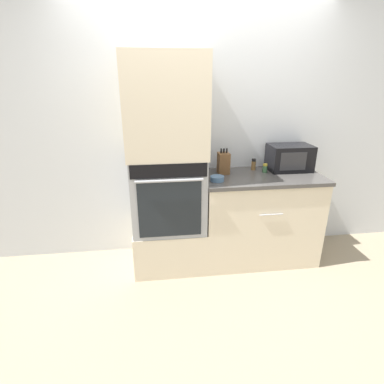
{
  "coord_description": "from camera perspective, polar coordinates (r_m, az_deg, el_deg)",
  "views": [
    {
      "loc": [
        -0.45,
        -2.38,
        1.8
      ],
      "look_at": [
        -0.13,
        0.21,
        0.8
      ],
      "focal_mm": 28.0,
      "sensor_mm": 36.0,
      "label": 1
    }
  ],
  "objects": [
    {
      "name": "ground_plane",
      "position": [
        3.02,
        3.02,
        -15.74
      ],
      "size": [
        12.0,
        12.0,
        0.0
      ],
      "primitive_type": "plane",
      "color": "gray"
    },
    {
      "name": "condiment_jar_mid",
      "position": [
        3.08,
        13.72,
        4.42
      ],
      "size": [
        0.05,
        0.05,
        0.09
      ],
      "color": "#427047",
      "rests_on": "counter_unit"
    },
    {
      "name": "microwave",
      "position": [
        3.21,
        18.08,
        6.24
      ],
      "size": [
        0.42,
        0.29,
        0.26
      ],
      "color": "black",
      "rests_on": "counter_unit"
    },
    {
      "name": "wall_oven",
      "position": [
        2.86,
        -4.59,
        0.09
      ],
      "size": [
        0.67,
        0.64,
        0.71
      ],
      "color": "#9EA0A5",
      "rests_on": "oven_cabinet_base"
    },
    {
      "name": "bowl",
      "position": [
        2.76,
        4.82,
        2.57
      ],
      "size": [
        0.13,
        0.13,
        0.04
      ],
      "color": "#517599",
      "rests_on": "counter_unit"
    },
    {
      "name": "wall_back",
      "position": [
        3.09,
        1.4,
        10.67
      ],
      "size": [
        8.0,
        0.05,
        2.5
      ],
      "color": "silver",
      "rests_on": "ground_plane"
    },
    {
      "name": "counter_unit",
      "position": [
        3.17,
        12.52,
        -4.69
      ],
      "size": [
        1.17,
        0.63,
        0.91
      ],
      "color": "beige",
      "rests_on": "ground_plane"
    },
    {
      "name": "oven_cabinet_upper",
      "position": [
        2.69,
        -5.09,
        15.96
      ],
      "size": [
        0.7,
        0.6,
        0.86
      ],
      "color": "beige",
      "rests_on": "wall_oven"
    },
    {
      "name": "knife_block",
      "position": [
        2.97,
        6.01,
        5.51
      ],
      "size": [
        0.11,
        0.13,
        0.25
      ],
      "color": "brown",
      "rests_on": "counter_unit"
    },
    {
      "name": "oven_cabinet_base",
      "position": [
        3.11,
        -4.29,
        -9.74
      ],
      "size": [
        0.7,
        0.6,
        0.43
      ],
      "color": "beige",
      "rests_on": "ground_plane"
    },
    {
      "name": "condiment_jar_near",
      "position": [
        3.14,
        11.63,
        5.16
      ],
      "size": [
        0.05,
        0.05,
        0.12
      ],
      "color": "brown",
      "rests_on": "counter_unit"
    }
  ]
}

